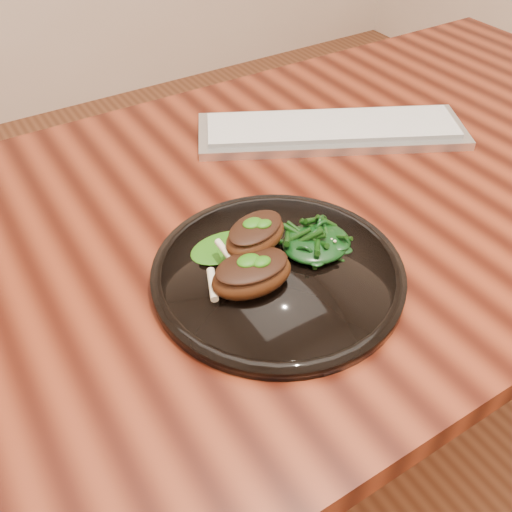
{
  "coord_description": "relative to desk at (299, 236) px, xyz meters",
  "views": [
    {
      "loc": [
        -0.43,
        -0.56,
        1.25
      ],
      "look_at": [
        -0.15,
        -0.11,
        0.78
      ],
      "focal_mm": 40.0,
      "sensor_mm": 36.0,
      "label": 1
    }
  ],
  "objects": [
    {
      "name": "keyboard",
      "position": [
        0.14,
        0.12,
        0.09
      ],
      "size": [
        0.47,
        0.33,
        0.02
      ],
      "color": "silver",
      "rests_on": "desk"
    },
    {
      "name": "lamb_chop_front",
      "position": [
        -0.18,
        -0.15,
        0.12
      ],
      "size": [
        0.11,
        0.08,
        0.05
      ],
      "color": "#431F0C",
      "rests_on": "plate"
    },
    {
      "name": "desk",
      "position": [
        0.0,
        0.0,
        0.0
      ],
      "size": [
        1.6,
        0.8,
        0.75
      ],
      "color": "black",
      "rests_on": "ground"
    },
    {
      "name": "plate",
      "position": [
        -0.13,
        -0.14,
        0.09
      ],
      "size": [
        0.32,
        0.32,
        0.02
      ],
      "color": "black",
      "rests_on": "desk"
    },
    {
      "name": "herb_smear",
      "position": [
        -0.17,
        -0.07,
        0.1
      ],
      "size": [
        0.09,
        0.06,
        0.01
      ],
      "primitive_type": "ellipsoid",
      "color": "#144B08",
      "rests_on": "plate"
    },
    {
      "name": "greens_heap",
      "position": [
        -0.07,
        -0.13,
        0.12
      ],
      "size": [
        0.09,
        0.09,
        0.03
      ],
      "color": "black",
      "rests_on": "plate"
    },
    {
      "name": "lamb_chop_back",
      "position": [
        -0.15,
        -0.1,
        0.14
      ],
      "size": [
        0.1,
        0.08,
        0.04
      ],
      "color": "#431F0C",
      "rests_on": "plate"
    }
  ]
}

